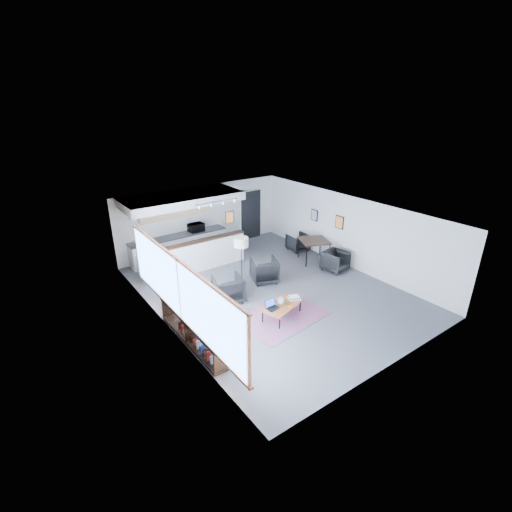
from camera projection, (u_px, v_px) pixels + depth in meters
room at (271, 253)px, 11.44m from camera, size 7.02×9.02×2.62m
window at (180, 292)px, 8.85m from camera, size 0.10×5.95×1.66m
console at (192, 332)px, 9.27m from camera, size 0.35×3.00×0.80m
kitchenette at (183, 227)px, 13.54m from camera, size 4.20×1.96×2.60m
doorway at (250, 214)px, 16.07m from camera, size 1.10×0.12×2.15m
track_light at (217, 203)px, 12.29m from camera, size 1.60×0.07×0.15m
wall_art_lower at (339, 222)px, 13.50m from camera, size 0.03×0.38×0.48m
wall_art_upper at (314, 215)px, 14.49m from camera, size 0.03×0.34×0.44m
kilim_rug at (282, 317)px, 10.52m from camera, size 2.64×1.96×0.01m
coffee_table at (282, 306)px, 10.38m from camera, size 1.34×0.99×0.39m
laptop at (271, 306)px, 10.19m from camera, size 0.36×0.30×0.24m
ceramic_pot at (282, 301)px, 10.32m from camera, size 0.24×0.24×0.24m
book_stack at (294, 297)px, 10.65m from camera, size 0.41×0.37×0.10m
coaster at (289, 306)px, 10.28m from camera, size 0.12×0.12×0.01m
armchair_left at (228, 288)px, 11.20m from camera, size 1.00×0.96×0.87m
armchair_right at (264, 269)px, 12.41m from camera, size 1.07×1.04×0.87m
floor_lamp at (241, 244)px, 11.88m from camera, size 0.51×0.51×1.62m
dining_table at (314, 242)px, 13.83m from camera, size 1.31×1.31×0.84m
dining_chair_near at (335, 262)px, 13.21m from camera, size 0.77×0.73×0.69m
dining_chair_far at (298, 243)px, 14.98m from camera, size 0.67×0.63×0.65m
microwave at (196, 227)px, 14.37m from camera, size 0.60×0.37×0.39m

